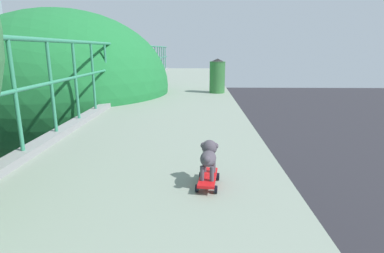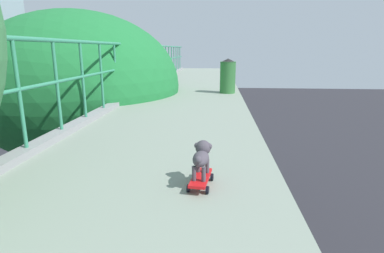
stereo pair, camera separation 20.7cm
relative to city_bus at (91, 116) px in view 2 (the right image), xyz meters
name	(u,v)px [view 2 (the right image)]	position (x,y,z in m)	size (l,w,h in m)	color
overpass_deck	(109,248)	(9.92, -22.96, 4.10)	(2.82, 34.99, 0.54)	gray
city_bus	(91,116)	(0.00, 0.00, 0.00)	(2.65, 10.00, 3.54)	#1E4696
roadside_tree_mid	(79,87)	(6.84, -16.58, 4.49)	(5.59, 5.59, 8.55)	#4E422D
toy_skateboard	(201,179)	(10.57, -22.41, 4.44)	(0.22, 0.43, 0.09)	red
small_dog	(202,155)	(10.58, -22.37, 4.64)	(0.18, 0.37, 0.29)	#48414B
litter_bin	(228,76)	(10.98, -16.48, 4.84)	(0.42, 0.42, 0.92)	#316F35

